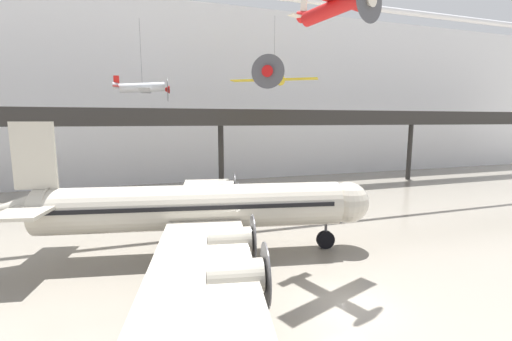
% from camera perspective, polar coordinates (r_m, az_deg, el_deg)
% --- Properties ---
extents(ground_plane, '(260.00, 260.00, 0.00)m').
position_cam_1_polar(ground_plane, '(19.07, 15.67, -20.91)').
color(ground_plane, gray).
extents(hangar_back_wall, '(140.00, 3.00, 26.04)m').
position_cam_1_polar(hangar_back_wall, '(54.08, -8.31, 12.28)').
color(hangar_back_wall, white).
rests_on(hangar_back_wall, ground).
extents(mezzanine_walkway, '(110.00, 3.20, 10.60)m').
position_cam_1_polar(mezzanine_walkway, '(43.33, -5.64, 7.89)').
color(mezzanine_walkway, '#2D2B28').
rests_on(mezzanine_walkway, ground).
extents(airliner_silver_main, '(25.24, 29.05, 9.16)m').
position_cam_1_polar(airliner_silver_main, '(23.75, -10.49, -6.19)').
color(airliner_silver_main, beige).
rests_on(airliner_silver_main, ground).
extents(suspended_plane_silver_racer, '(6.09, 7.47, 8.91)m').
position_cam_1_polar(suspended_plane_silver_racer, '(41.67, -18.40, 12.96)').
color(suspended_plane_silver_racer, silver).
extents(suspended_plane_yellow_lowwing, '(8.85, 8.04, 7.98)m').
position_cam_1_polar(suspended_plane_yellow_lowwing, '(38.98, 3.09, 15.33)').
color(suspended_plane_yellow_lowwing, yellow).
extents(suspended_plane_red_highwing, '(6.69, 5.73, 5.89)m').
position_cam_1_polar(suspended_plane_red_highwing, '(23.22, 12.77, 25.00)').
color(suspended_plane_red_highwing, red).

